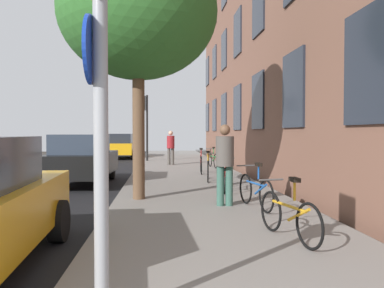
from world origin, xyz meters
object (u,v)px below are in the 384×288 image
Objects in this scene: bicycle_2 at (226,177)px; bicycle_0 at (289,215)px; bicycle_4 at (201,163)px; pedestrian_1 at (171,145)px; car_1 at (82,159)px; tree_near at (138,13)px; bicycle_5 at (213,159)px; car_2 at (121,146)px; sign_post at (97,91)px; traffic_light at (145,116)px; bicycle_1 at (255,190)px; bicycle_3 at (208,169)px; pedestrian_0 at (225,159)px.

bicycle_0 is at bearing -88.73° from bicycle_2.
pedestrian_1 is (-1.06, 4.09, 0.57)m from bicycle_4.
car_1 is at bearing 148.52° from bicycle_2.
tree_near is 3.66× the size of bicycle_5.
bicycle_4 is 4.67m from car_1.
tree_near reaches higher than bicycle_5.
bicycle_2 is at bearing -88.07° from bicycle_4.
car_2 is at bearing 102.08° from bicycle_0.
car_2 is (-2.03, 22.85, -1.17)m from sign_post.
bicycle_0 is 8.63m from car_1.
traffic_light is 3.58m from pedestrian_1.
tree_near is 17.30m from car_2.
bicycle_5 is at bearing 71.73° from bicycle_4.
tree_near is 7.37m from bicycle_4.
bicycle_4 is (2.10, 11.90, -1.51)m from sign_post.
bicycle_2 is (2.26, 1.04, -3.99)m from tree_near.
traffic_light is 16.96m from bicycle_0.
sign_post is at bearing -90.08° from tree_near.
bicycle_3 reaches higher than bicycle_1.
car_2 reaches higher than bicycle_4.
bicycle_2 is 8.99m from pedestrian_1.
traffic_light is at bearing 108.94° from bicycle_4.
bicycle_1 reaches higher than bicycle_0.
pedestrian_0 is at bearing -77.60° from car_2.
tree_near is at bearing -155.33° from bicycle_2.
sign_post reaches higher than bicycle_1.
bicycle_5 is at bearing 83.79° from pedestrian_0.
bicycle_2 is 16.33m from car_2.
bicycle_5 reaches higher than bicycle_0.
bicycle_5 is at bearing 70.68° from tree_near.
tree_near is at bearing -121.08° from bicycle_3.
tree_near is at bearing -95.94° from pedestrian_1.
pedestrian_1 is at bearing -65.30° from traffic_light.
bicycle_4 is at bearing 91.60° from bicycle_0.
bicycle_3 is 0.40× the size of car_2.
sign_post is at bearing -84.93° from car_2.
sign_post is 0.55× the size of tree_near.
bicycle_0 is at bearing -77.92° from car_2.
car_2 reaches higher than bicycle_5.
car_2 is (-0.01, 13.13, 0.00)m from car_1.
bicycle_2 is 2.41m from bicycle_3.
car_1 is at bearing -137.04° from bicycle_5.
bicycle_1 is at bearing 87.58° from bicycle_0.
pedestrian_1 reaches higher than bicycle_3.
pedestrian_1 is 6.98m from car_1.
bicycle_4 is at bearing 27.83° from car_1.
bicycle_2 is 4.80m from bicycle_4.
traffic_light reaches higher than bicycle_0.
bicycle_5 is at bearing -60.08° from car_2.
bicycle_3 is (2.07, 3.44, -3.98)m from tree_near.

